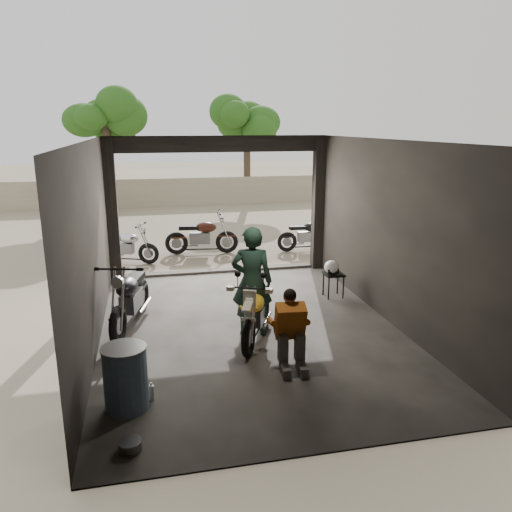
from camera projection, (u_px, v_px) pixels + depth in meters
name	position (u px, v px, depth m)	size (l,w,h in m)	color
ground	(250.00, 329.00, 8.65)	(80.00, 80.00, 0.00)	#7A6D56
garage	(243.00, 250.00, 8.84)	(7.00, 7.13, 3.20)	#2D2B28
boundary_wall	(184.00, 192.00, 21.71)	(18.00, 0.30, 1.20)	gray
tree_left	(104.00, 109.00, 18.80)	(2.20, 2.20, 5.60)	#382B1E
tree_right	(247.00, 121.00, 21.54)	(2.20, 2.20, 5.00)	#382B1E
main_bike	(256.00, 309.00, 8.08)	(0.67, 1.63, 1.08)	beige
left_bike	(130.00, 294.00, 8.59)	(0.75, 1.83, 1.24)	black
outside_bike_a	(125.00, 243.00, 12.65)	(0.63, 1.52, 1.03)	black
outside_bike_b	(202.00, 233.00, 13.54)	(0.71, 1.73, 1.17)	#3F1A0F
outside_bike_c	(309.00, 232.00, 13.92)	(0.64, 1.56, 1.06)	black
rider	(252.00, 282.00, 8.21)	(0.68, 0.45, 1.87)	black
mechanic	(292.00, 333.00, 7.13)	(0.57, 0.78, 1.12)	#B75D18
stool	(334.00, 277.00, 10.12)	(0.38, 0.38, 0.52)	black
helmet	(332.00, 267.00, 10.04)	(0.29, 0.31, 0.28)	white
oil_drum	(126.00, 379.00, 6.12)	(0.54, 0.54, 0.83)	#40556C
sign_post	(378.00, 197.00, 11.28)	(0.90, 0.08, 2.71)	black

